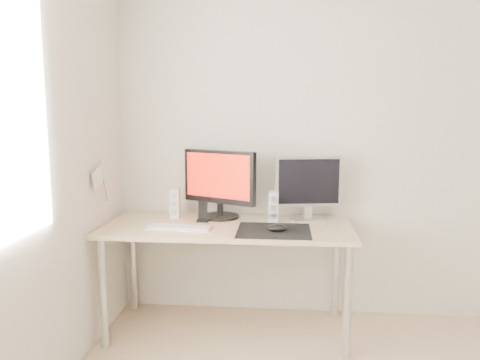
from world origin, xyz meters
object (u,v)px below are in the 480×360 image
object	(u,v)px
mouse	(277,228)
speaker_right	(273,206)
second_monitor	(308,185)
desk	(228,236)
keyboard	(179,227)
phone_dock	(203,215)
speaker_left	(175,203)
main_monitor	(219,182)

from	to	relation	value
mouse	speaker_right	world-z (taller)	speaker_right
mouse	second_monitor	distance (m)	0.46
mouse	desk	world-z (taller)	mouse
keyboard	phone_dock	xyz separation A→B (m)	(0.12, 0.20, 0.03)
second_monitor	speaker_left	size ratio (longest dim) A/B	2.20
mouse	phone_dock	size ratio (longest dim) A/B	0.86
mouse	second_monitor	bearing A→B (deg)	60.02
mouse	speaker_right	size ratio (longest dim) A/B	0.59
main_monitor	phone_dock	size ratio (longest dim) A/B	3.69
main_monitor	phone_dock	bearing A→B (deg)	-129.84
mouse	desk	xyz separation A→B (m)	(-0.32, 0.17, -0.10)
desk	speaker_right	size ratio (longest dim) A/B	7.83
mouse	second_monitor	size ratio (longest dim) A/B	0.27
desk	speaker_right	bearing A→B (deg)	21.23
main_monitor	desk	bearing A→B (deg)	-66.83
main_monitor	second_monitor	xyz separation A→B (m)	(0.60, 0.00, -0.01)
main_monitor	speaker_left	bearing A→B (deg)	-176.50
second_monitor	keyboard	size ratio (longest dim) A/B	1.05
speaker_left	phone_dock	size ratio (longest dim) A/B	1.46
second_monitor	phone_dock	xyz separation A→B (m)	(-0.70, -0.12, -0.20)
mouse	keyboard	bearing A→B (deg)	176.69
second_monitor	mouse	bearing A→B (deg)	-119.98
keyboard	phone_dock	distance (m)	0.23
speaker_right	keyboard	size ratio (longest dim) A/B	0.48
main_monitor	mouse	bearing A→B (deg)	-41.04
desk	main_monitor	xyz separation A→B (m)	(-0.08, 0.18, 0.33)
speaker_right	keyboard	xyz separation A→B (m)	(-0.59, -0.24, -0.09)
mouse	speaker_left	distance (m)	0.78
mouse	speaker_left	size ratio (longest dim) A/B	0.59
speaker_left	phone_dock	world-z (taller)	speaker_left
mouse	keyboard	distance (m)	0.62
mouse	second_monitor	xyz separation A→B (m)	(0.20, 0.35, 0.22)
mouse	main_monitor	xyz separation A→B (m)	(-0.40, 0.35, 0.23)
desk	speaker_left	bearing A→B (deg)	156.90
main_monitor	speaker_right	size ratio (longest dim) A/B	2.53
speaker_left	main_monitor	bearing A→B (deg)	3.50
speaker_right	main_monitor	bearing A→B (deg)	169.59
second_monitor	keyboard	xyz separation A→B (m)	(-0.82, -0.31, -0.23)
second_monitor	desk	bearing A→B (deg)	-160.68
main_monitor	second_monitor	bearing A→B (deg)	0.12
speaker_right	phone_dock	world-z (taller)	speaker_right
mouse	speaker_left	bearing A→B (deg)	154.97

